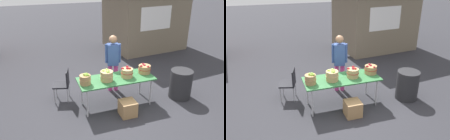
% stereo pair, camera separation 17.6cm
% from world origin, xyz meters
% --- Properties ---
extents(ground_plane, '(40.00, 40.00, 0.00)m').
position_xyz_m(ground_plane, '(0.00, 0.00, 0.00)').
color(ground_plane, '#2D2D33').
extents(market_table, '(1.90, 0.76, 0.75)m').
position_xyz_m(market_table, '(0.00, 0.00, 0.71)').
color(market_table, '#2D6B38').
rests_on(market_table, ground).
extents(apple_basket_green_0, '(0.28, 0.28, 0.29)m').
position_xyz_m(apple_basket_green_0, '(-0.79, -0.05, 0.88)').
color(apple_basket_green_0, '#A87F51').
rests_on(apple_basket_green_0, market_table).
extents(apple_basket_green_1, '(0.32, 0.32, 0.30)m').
position_xyz_m(apple_basket_green_1, '(-0.26, -0.04, 0.89)').
color(apple_basket_green_1, tan).
rests_on(apple_basket_green_1, market_table).
extents(apple_basket_red_0, '(0.31, 0.31, 0.26)m').
position_xyz_m(apple_basket_red_0, '(0.29, -0.02, 0.87)').
color(apple_basket_red_0, tan).
rests_on(apple_basket_red_0, market_table).
extents(apple_basket_red_1, '(0.33, 0.33, 0.24)m').
position_xyz_m(apple_basket_red_1, '(0.81, 0.06, 0.86)').
color(apple_basket_red_1, '#A87F51').
rests_on(apple_basket_red_1, market_table).
extents(vendor_adult, '(0.42, 0.29, 1.63)m').
position_xyz_m(vendor_adult, '(0.19, 0.76, 0.96)').
color(vendor_adult, '#CC3F8C').
rests_on(vendor_adult, ground).
extents(food_kiosk, '(3.78, 3.25, 2.74)m').
position_xyz_m(food_kiosk, '(2.92, 4.24, 1.38)').
color(food_kiosk, '#726651').
rests_on(food_kiosk, ground).
extents(folding_chair, '(0.50, 0.50, 0.86)m').
position_xyz_m(folding_chair, '(-1.21, 0.69, 0.51)').
color(folding_chair, black).
rests_on(folding_chair, ground).
extents(trash_barrel, '(0.59, 0.59, 0.79)m').
position_xyz_m(trash_barrel, '(1.78, -0.23, 0.39)').
color(trash_barrel, '#262628').
rests_on(trash_barrel, ground).
extents(produce_crate, '(0.37, 0.37, 0.37)m').
position_xyz_m(produce_crate, '(0.10, -0.55, 0.19)').
color(produce_crate, '#A87F51').
rests_on(produce_crate, ground).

